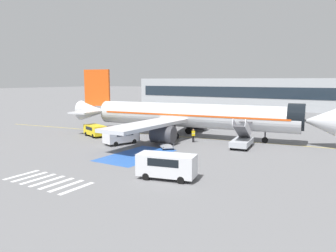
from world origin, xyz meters
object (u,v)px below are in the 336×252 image
object	(u,v)px
service_van_1	(121,135)
fuel_tanker	(208,112)
service_van_2	(167,164)
terminal_building	(280,94)
airliner	(188,116)
ground_crew_1	(172,137)
boarding_stairs_forward	(242,140)
service_van_0	(95,130)
baggage_cart	(166,146)
ground_crew_0	(193,135)
ground_crew_2	(168,135)

from	to	relation	value
service_van_1	fuel_tanker	bearing A→B (deg)	112.03
service_van_2	terminal_building	xyz separation A→B (m)	(-7.99, 76.35, 3.21)
airliner	ground_crew_1	size ratio (longest dim) A/B	21.42
fuel_tanker	service_van_1	bearing A→B (deg)	-169.98
boarding_stairs_forward	service_van_0	bearing A→B (deg)	-177.91
boarding_stairs_forward	ground_crew_1	xyz separation A→B (m)	(-8.59, -3.11, 0.10)
airliner	fuel_tanker	distance (m)	23.04
terminal_building	service_van_2	bearing A→B (deg)	-84.02
airliner	ground_crew_1	bearing A→B (deg)	1.81
airliner	service_van_0	size ratio (longest dim) A/B	8.55
baggage_cart	service_van_1	bearing A→B (deg)	142.44
boarding_stairs_forward	ground_crew_0	distance (m)	6.99
service_van_0	ground_crew_0	xyz separation A→B (m)	(15.13, 3.69, 0.03)
fuel_tanker	ground_crew_2	xyz separation A→B (m)	(6.78, -27.59, -0.53)
fuel_tanker	service_van_2	size ratio (longest dim) A/B	1.68
boarding_stairs_forward	service_van_1	xyz separation A→B (m)	(-14.72, -6.31, 0.28)
baggage_cart	ground_crew_2	distance (m)	3.41
baggage_cart	ground_crew_2	xyz separation A→B (m)	(-1.50, 2.94, 0.83)
baggage_cart	terminal_building	bearing A→B (deg)	45.85
airliner	ground_crew_1	xyz separation A→B (m)	(1.02, -6.23, -2.21)
boarding_stairs_forward	ground_crew_2	xyz separation A→B (m)	(-9.56, -2.49, 0.10)
ground_crew_0	ground_crew_2	xyz separation A→B (m)	(-2.57, -2.47, -0.00)
service_van_0	ground_crew_1	size ratio (longest dim) A/B	2.51
fuel_tanker	baggage_cart	distance (m)	31.66
service_van_1	boarding_stairs_forward	bearing A→B (deg)	42.30
service_van_0	ground_crew_2	xyz separation A→B (m)	(12.56, 1.22, 0.03)
service_van_1	ground_crew_2	size ratio (longest dim) A/B	2.72
service_van_0	ground_crew_2	world-z (taller)	ground_crew_2
fuel_tanker	service_van_0	world-z (taller)	fuel_tanker
baggage_cart	ground_crew_0	world-z (taller)	ground_crew_0
ground_crew_0	terminal_building	bearing A→B (deg)	43.05
service_van_0	service_van_1	xyz separation A→B (m)	(7.39, -2.60, 0.21)
boarding_stairs_forward	service_van_1	bearing A→B (deg)	-164.24
airliner	baggage_cart	xyz separation A→B (m)	(1.55, -8.55, -3.04)
ground_crew_1	service_van_1	bearing A→B (deg)	-127.22
service_van_1	ground_crew_0	bearing A→B (deg)	58.20
fuel_tanker	ground_crew_1	world-z (taller)	fuel_tanker
ground_crew_2	terminal_building	xyz separation A→B (m)	(0.46, 62.38, 3.46)
service_van_2	boarding_stairs_forward	bearing A→B (deg)	-16.77
service_van_0	terminal_building	world-z (taller)	terminal_building
ground_crew_2	terminal_building	distance (m)	62.47
fuel_tanker	service_van_0	distance (m)	29.39
baggage_cart	terminal_building	size ratio (longest dim) A/B	0.03
service_van_0	ground_crew_0	world-z (taller)	ground_crew_0
service_van_0	ground_crew_2	distance (m)	12.62
airliner	ground_crew_1	world-z (taller)	airliner
airliner	service_van_0	world-z (taller)	airliner
ground_crew_1	boarding_stairs_forward	bearing A→B (deg)	45.17
fuel_tanker	ground_crew_2	distance (m)	28.41
fuel_tanker	ground_crew_0	bearing A→B (deg)	-152.51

